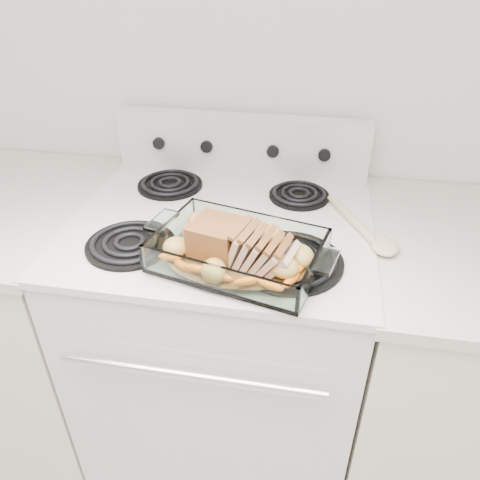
% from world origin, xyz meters
% --- Properties ---
extents(electric_range, '(0.78, 0.70, 1.12)m').
position_xyz_m(electric_range, '(0.00, 1.66, 0.48)').
color(electric_range, silver).
rests_on(electric_range, ground).
extents(counter_left, '(0.58, 0.68, 0.93)m').
position_xyz_m(counter_left, '(-0.67, 1.66, 0.47)').
color(counter_left, silver).
rests_on(counter_left, ground).
extents(counter_right, '(0.58, 0.68, 0.93)m').
position_xyz_m(counter_right, '(0.67, 1.66, 0.47)').
color(counter_right, silver).
rests_on(counter_right, ground).
extents(baking_dish, '(0.36, 0.23, 0.07)m').
position_xyz_m(baking_dish, '(0.08, 1.46, 0.96)').
color(baking_dish, silver).
rests_on(baking_dish, electric_range).
extents(pork_roast, '(0.23, 0.10, 0.08)m').
position_xyz_m(pork_roast, '(0.07, 1.46, 0.99)').
color(pork_roast, brown).
rests_on(pork_roast, baking_dish).
extents(roast_vegetables, '(0.37, 0.20, 0.05)m').
position_xyz_m(roast_vegetables, '(0.08, 1.50, 0.97)').
color(roast_vegetables, '#FD6500').
rests_on(roast_vegetables, baking_dish).
extents(wooden_spoon, '(0.17, 0.27, 0.02)m').
position_xyz_m(wooden_spoon, '(0.38, 1.64, 0.95)').
color(wooden_spoon, tan).
rests_on(wooden_spoon, electric_range).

